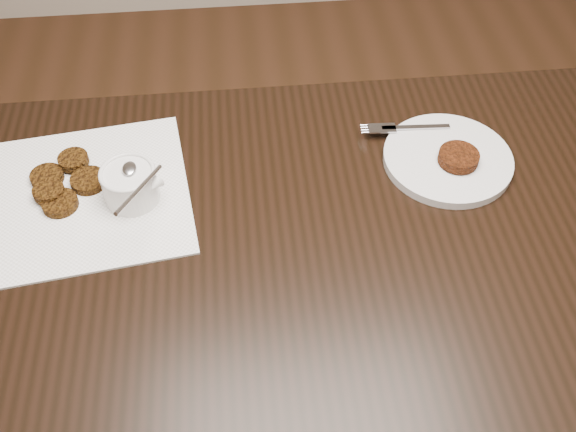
# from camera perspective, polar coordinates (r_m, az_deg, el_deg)

# --- Properties ---
(table) EXTENTS (1.37, 0.88, 0.75)m
(table) POSITION_cam_1_polar(r_m,az_deg,el_deg) (1.28, 0.64, -14.94)
(table) COLOR black
(table) RESTS_ON floor
(napkin) EXTENTS (0.36, 0.36, 0.00)m
(napkin) POSITION_cam_1_polar(r_m,az_deg,el_deg) (1.10, -17.07, 1.77)
(napkin) COLOR white
(napkin) RESTS_ON table
(sauce_ramekin) EXTENTS (0.12, 0.12, 0.12)m
(sauce_ramekin) POSITION_cam_1_polar(r_m,az_deg,el_deg) (1.03, -13.99, 3.87)
(sauce_ramekin) COLOR silver
(sauce_ramekin) RESTS_ON napkin
(patty_cluster) EXTENTS (0.20, 0.20, 0.02)m
(patty_cluster) POSITION_cam_1_polar(r_m,az_deg,el_deg) (1.11, -19.43, 2.58)
(patty_cluster) COLOR #58340B
(patty_cluster) RESTS_ON napkin
(plate_with_patty) EXTENTS (0.23, 0.23, 0.03)m
(plate_with_patty) POSITION_cam_1_polar(r_m,az_deg,el_deg) (1.13, 13.89, 5.18)
(plate_with_patty) COLOR silver
(plate_with_patty) RESTS_ON table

